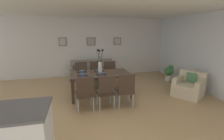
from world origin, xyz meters
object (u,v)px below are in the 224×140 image
at_px(bowl_near_left, 83,75).
at_px(potted_plant, 169,72).
at_px(dining_table, 100,75).
at_px(dining_chair_mid_right, 110,73).
at_px(armchair, 189,87).
at_px(framed_picture_center, 91,41).
at_px(dining_chair_far_left, 106,90).
at_px(bowl_near_right, 82,71).
at_px(bowl_far_left, 101,74).
at_px(dining_chair_far_right, 96,73).
at_px(dining_chair_mid_left, 125,88).
at_px(sofa, 93,73).
at_px(framed_picture_left, 63,42).
at_px(dining_chair_near_right, 82,74).
at_px(centerpiece_vase, 100,64).
at_px(bowl_far_right, 99,70).
at_px(dining_chair_near_left, 85,92).
at_px(framed_picture_right, 117,41).

bearing_deg(bowl_near_left, potted_plant, 18.50).
xyz_separation_m(dining_table, dining_chair_mid_right, (0.51, 0.88, -0.16)).
bearing_deg(armchair, framed_picture_center, 130.88).
xyz_separation_m(dining_chair_far_left, bowl_near_right, (-0.55, 1.12, 0.27)).
height_order(bowl_far_left, framed_picture_center, framed_picture_center).
xyz_separation_m(dining_table, bowl_near_right, (-0.54, 0.22, 0.11)).
height_order(dining_chair_far_right, dining_chair_mid_left, same).
bearing_deg(sofa, framed_picture_left, 152.68).
height_order(dining_chair_near_right, dining_chair_far_left, same).
xyz_separation_m(framed_picture_center, potted_plant, (3.01, -1.57, -1.19)).
bearing_deg(armchair, bowl_near_left, 173.11).
xyz_separation_m(centerpiece_vase, bowl_far_right, (-0.00, 0.22, -0.24)).
relative_size(sofa, armchair, 1.61).
xyz_separation_m(dining_chair_far_right, centerpiece_vase, (0.00, -0.90, 0.51)).
xyz_separation_m(dining_chair_near_left, framed_picture_center, (0.53, 3.43, 1.05)).
xyz_separation_m(dining_chair_near_right, dining_chair_mid_right, (1.05, -0.03, 0.00)).
distance_m(framed_picture_center, potted_plant, 3.59).
xyz_separation_m(dining_chair_mid_left, framed_picture_center, (-0.54, 3.43, 1.05)).
xyz_separation_m(dining_chair_near_left, framed_picture_right, (1.74, 3.43, 1.05)).
distance_m(dining_chair_near_right, framed_picture_left, 2.05).
distance_m(dining_table, bowl_far_right, 0.25).
xyz_separation_m(dining_chair_near_right, bowl_near_left, (-0.01, -1.13, 0.27)).
bearing_deg(sofa, dining_chair_near_left, -99.97).
height_order(dining_chair_far_left, bowl_near_right, dining_chair_far_left).
relative_size(dining_chair_mid_left, centerpiece_vase, 1.25).
relative_size(dining_chair_mid_right, centerpiece_vase, 1.25).
xyz_separation_m(dining_chair_far_right, framed_picture_center, (-0.00, 1.63, 1.05)).
height_order(dining_table, dining_chair_near_right, dining_chair_near_right).
height_order(bowl_near_right, potted_plant, bowl_near_right).
relative_size(dining_chair_mid_right, bowl_near_left, 5.41).
bearing_deg(dining_chair_far_right, dining_chair_mid_left, -73.47).
bearing_deg(bowl_far_left, bowl_near_left, 180.00).
height_order(centerpiece_vase, framed_picture_right, framed_picture_right).
xyz_separation_m(dining_chair_mid_right, bowl_far_right, (-0.51, -0.65, 0.27)).
xyz_separation_m(dining_chair_mid_left, bowl_far_right, (-0.54, 1.12, 0.27)).
xyz_separation_m(armchair, framed_picture_left, (-3.94, 3.15, 1.27)).
relative_size(dining_chair_far_right, framed_picture_left, 2.61).
height_order(bowl_far_right, sofa, bowl_far_right).
height_order(bowl_near_right, sofa, bowl_near_right).
height_order(dining_table, dining_chair_mid_left, dining_chair_mid_left).
distance_m(dining_chair_far_right, dining_chair_mid_right, 0.51).
bearing_deg(framed_picture_right, potted_plant, -41.16).
bearing_deg(framed_picture_right, dining_chair_near_left, -116.97).
relative_size(bowl_far_right, framed_picture_left, 0.48).
distance_m(dining_table, armchair, 2.82).
height_order(sofa, framed_picture_center, framed_picture_center).
bearing_deg(centerpiece_vase, bowl_far_left, -90.24).
bearing_deg(dining_chair_far_right, centerpiece_vase, -89.97).
xyz_separation_m(bowl_far_left, sofa, (-0.03, 2.14, -0.50)).
bearing_deg(framed_picture_left, dining_chair_near_left, -78.69).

